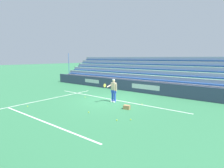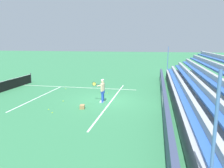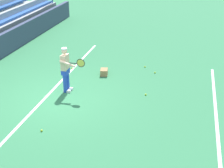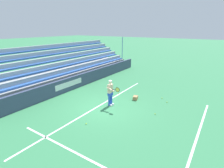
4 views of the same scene
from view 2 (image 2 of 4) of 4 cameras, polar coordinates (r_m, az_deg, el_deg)
The scene contains 14 objects.
ground_plane at distance 16.75m, azimuth -1.80°, elevation -4.28°, with size 160.00×160.00×0.00m, color #337A4C.
court_baseline_white at distance 16.65m, azimuth -0.12°, elevation -4.37°, with size 12.00×0.10×0.01m, color white.
court_sideline_white at distance 21.74m, azimuth -9.61°, elevation -0.85°, with size 0.10×12.00×0.01m, color white.
court_service_line_white at distance 18.75m, azimuth -18.41°, elevation -3.18°, with size 8.22×0.10×0.01m, color white.
back_wall_sponsor_board at distance 16.21m, azimuth 13.36°, elevation -3.09°, with size 23.50×0.25×1.10m.
bleacher_stand at distance 16.46m, azimuth 22.59°, elevation -2.56°, with size 22.32×4.00×3.85m.
tennis_player at distance 16.01m, azimuth -2.54°, elevation -1.71°, with size 0.59×0.99×1.71m.
ball_box_cardboard at distance 14.82m, azimuth -7.78°, elevation -5.92°, with size 0.40×0.30×0.26m, color #A87F51.
tennis_ball_far_right at distance 14.18m, azimuth -2.12°, elevation -7.02°, with size 0.07×0.07×0.07m, color #CCE533.
tennis_ball_by_box at distance 14.35m, azimuth -15.35°, elevation -7.20°, with size 0.07×0.07×0.07m, color #CCE533.
tennis_ball_on_baseline at distance 16.83m, azimuth -12.66°, elevation -4.37°, with size 0.07×0.07×0.07m, color #CCE533.
tennis_ball_toward_net at distance 21.17m, azimuth -12.00°, elevation -1.17°, with size 0.07×0.07×0.07m, color #CCE533.
tennis_ball_stray_back at distance 18.87m, azimuth -1.28°, elevation -2.42°, with size 0.07×0.07×0.07m, color #CCE533.
tennis_ball_near_player at distance 15.03m, azimuth -16.21°, elevation -6.41°, with size 0.07×0.07×0.07m, color #CCE533.
Camera 2 is at (-15.72, -3.72, 4.43)m, focal length 35.00 mm.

